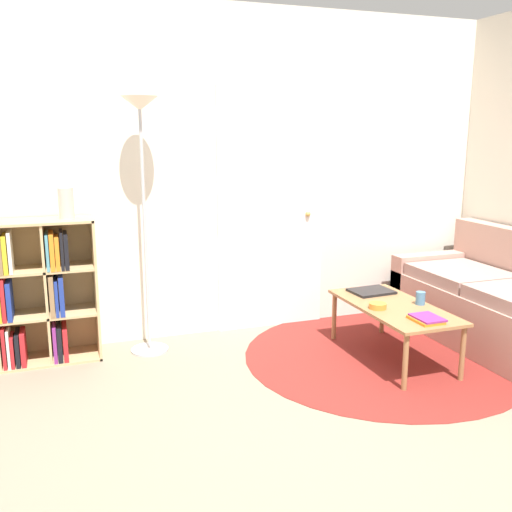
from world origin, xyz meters
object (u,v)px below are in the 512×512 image
floor_lamp (142,153)px  laptop (371,291)px  coffee_table (394,310)px  bowl (378,306)px  bookshelf (14,294)px  cup (420,298)px  couch (506,308)px  vase_on_shelf (66,203)px

floor_lamp → laptop: (1.68, -0.39, -1.07)m
coffee_table → bowl: bearing=-167.9°
bookshelf → cup: (2.77, -0.86, -0.06)m
laptop → cup: bearing=-66.7°
cup → couch: bearing=1.0°
bowl → cup: 0.35m
bookshelf → coffee_table: (2.58, -0.81, -0.15)m
bookshelf → vase_on_shelf: size_ratio=4.74×
vase_on_shelf → bowl: bearing=-22.5°
bookshelf → cup: bearing=-17.3°
floor_lamp → cup: bearing=-23.1°
floor_lamp → coffee_table: bearing=-24.1°
bookshelf → couch: size_ratio=0.58×
bookshelf → couch: bearing=-13.3°
coffee_table → bowl: size_ratio=8.64×
bowl → coffee_table: bearing=12.1°
floor_lamp → couch: floor_lamp is taller
bowl → floor_lamp: bearing=152.8°
laptop → vase_on_shelf: size_ratio=1.52×
coffee_table → couch: bearing=-1.9°
coffee_table → laptop: bearing=87.0°
floor_lamp → couch: size_ratio=1.05×
couch → bowl: bearing=180.0°
bowl → vase_on_shelf: size_ratio=0.57×
floor_lamp → coffee_table: (1.66, -0.74, -1.12)m
bookshelf → bowl: 2.57m
floor_lamp → vase_on_shelf: bearing=172.4°
coffee_table → cup: size_ratio=11.29×
coffee_table → vase_on_shelf: (-2.19, 0.81, 0.77)m
bookshelf → cup: 2.90m
laptop → vase_on_shelf: vase_on_shelf is taller
cup → vase_on_shelf: (-2.38, 0.86, 0.69)m
coffee_table → vase_on_shelf: bearing=159.7°
couch → bookshelf: bearing=166.7°
coffee_table → floor_lamp: bearing=155.9°
couch → cup: (-0.81, -0.01, 0.16)m
coffee_table → vase_on_shelf: size_ratio=4.90×
bookshelf → laptop: 2.64m
coffee_table → bookshelf: bearing=162.5°
cup → vase_on_shelf: bearing=160.1°
floor_lamp → coffee_table: size_ratio=1.76×
cup → vase_on_shelf: 2.62m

